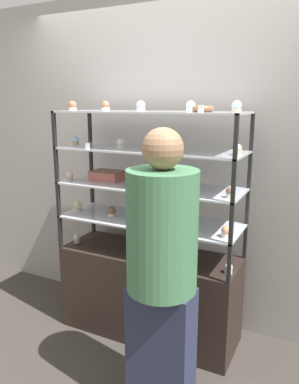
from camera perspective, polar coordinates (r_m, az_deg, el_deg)
ground_plane at (r=3.17m, az=0.00°, el=-20.43°), size 20.00×20.00×0.00m
back_wall at (r=3.01m, az=3.22°, el=4.50°), size 8.00×0.05×2.60m
display_base at (r=3.00m, az=0.00°, el=-15.11°), size 1.34×0.46×0.67m
display_riser_lower at (r=2.77m, az=0.00°, el=-4.51°), size 1.34×0.46×0.26m
display_riser_middle at (r=2.70m, az=0.00°, el=0.76°), size 1.34×0.46×0.26m
display_riser_upper at (r=2.65m, az=0.00°, el=6.26°), size 1.34×0.46×0.26m
display_riser_top at (r=2.63m, az=0.00°, el=11.90°), size 1.34×0.46×0.26m
layer_cake_centerpiece at (r=2.94m, az=-1.36°, el=-7.44°), size 0.17×0.17×0.10m
sheet_cake_frosted at (r=2.88m, az=-6.46°, el=2.54°), size 0.24×0.17×0.07m
cupcake_0 at (r=3.09m, az=-11.00°, el=-6.96°), size 0.05×0.05×0.07m
cupcake_1 at (r=2.57m, az=11.95°, el=-11.32°), size 0.05×0.05×0.07m
price_tag_0 at (r=2.58m, az=2.43°, el=-11.23°), size 0.04×0.00×0.04m
cupcake_2 at (r=3.04m, az=-10.85°, el=-2.09°), size 0.07×0.07×0.08m
cupcake_3 at (r=2.85m, az=-5.78°, el=-2.99°), size 0.07×0.07×0.08m
cupcake_4 at (r=2.67m, az=-0.74°, el=-4.04°), size 0.07×0.07×0.08m
cupcake_5 at (r=2.60m, az=5.74°, el=-4.61°), size 0.07×0.07×0.08m
cupcake_6 at (r=2.45m, az=11.64°, el=-5.96°), size 0.07×0.07×0.08m
price_tag_1 at (r=2.44m, az=5.06°, el=-6.16°), size 0.04×0.00×0.04m
cupcake_7 at (r=2.93m, az=-12.12°, el=2.44°), size 0.05×0.05×0.07m
cupcake_8 at (r=2.62m, az=-0.90°, el=1.48°), size 0.05×0.05×0.07m
cupcake_9 at (r=2.38m, az=12.17°, el=-0.09°), size 0.05×0.05×0.07m
price_tag_2 at (r=2.40m, az=2.85°, el=0.07°), size 0.04×0.00×0.04m
cupcake_10 at (r=2.94m, az=-11.25°, el=7.66°), size 0.06×0.06×0.07m
cupcake_11 at (r=2.72m, az=-4.43°, el=7.42°), size 0.06×0.06×0.07m
cupcake_12 at (r=2.50m, az=3.60°, el=6.92°), size 0.06×0.06×0.07m
cupcake_13 at (r=2.39m, az=13.23°, el=6.29°), size 0.06×0.06×0.07m
price_tag_3 at (r=2.66m, az=-9.42°, el=6.91°), size 0.04×0.00×0.04m
cupcake_14 at (r=2.90m, az=-11.64°, el=12.71°), size 0.06×0.06×0.07m
cupcake_15 at (r=2.73m, az=-6.74°, el=12.86°), size 0.06×0.06×0.07m
cupcake_16 at (r=2.54m, az=-1.36°, el=12.91°), size 0.06×0.06×0.07m
cupcake_17 at (r=2.45m, az=6.28°, el=12.81°), size 0.06×0.06×0.07m
cupcake_18 at (r=2.35m, az=13.15°, el=12.52°), size 0.06×0.06×0.07m
price_tag_4 at (r=2.26m, az=7.84°, el=12.46°), size 0.04×0.00×0.04m
donut_glazed at (r=2.46m, az=8.11°, el=12.46°), size 0.15×0.15×0.04m
customer_figure at (r=2.09m, az=1.88°, el=-11.68°), size 0.39×0.39×1.65m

